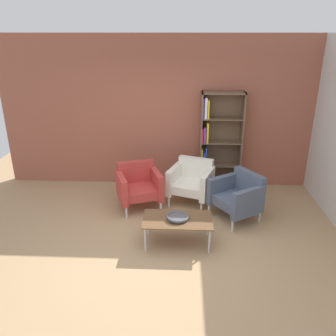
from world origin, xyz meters
TOP-DOWN VIEW (x-y plane):
  - ground_plane at (0.00, 0.00)m, footprint 8.32×8.32m
  - brick_back_panel at (0.00, 2.46)m, footprint 6.40×0.12m
  - bookshelf_tall at (0.98, 2.25)m, footprint 0.80×0.30m
  - coffee_table_low at (0.28, 0.24)m, footprint 1.00×0.56m
  - decorative_bowl at (0.28, 0.24)m, footprint 0.32×0.32m
  - armchair_corner_red at (0.51, 1.58)m, footprint 0.89×0.85m
  - armchair_by_bookshelf at (-0.43, 1.35)m, footprint 0.89×0.85m
  - armchair_spare_guest at (1.26, 1.03)m, footprint 0.93×0.94m

SIDE VIEW (x-z plane):
  - ground_plane at x=0.00m, z-range 0.00..0.00m
  - coffee_table_low at x=0.28m, z-range 0.17..0.57m
  - armchair_corner_red at x=0.51m, z-range 0.02..0.80m
  - armchair_by_bookshelf at x=-0.43m, z-range 0.02..0.80m
  - armchair_spare_guest at x=1.26m, z-range 0.02..0.80m
  - decorative_bowl at x=0.28m, z-range 0.41..0.46m
  - bookshelf_tall at x=0.98m, z-range 0.00..1.90m
  - brick_back_panel at x=0.00m, z-range 0.00..2.90m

